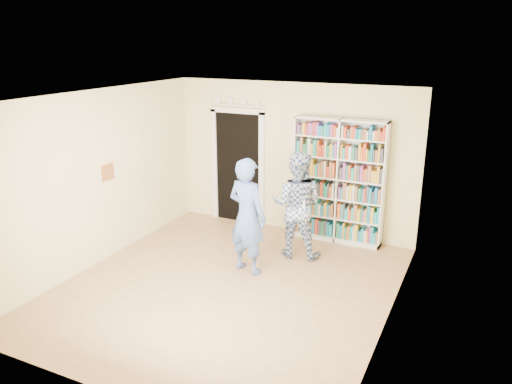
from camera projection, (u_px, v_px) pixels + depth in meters
floor at (228, 286)px, 7.19m from camera, size 5.00×5.00×0.00m
ceiling at (224, 97)px, 6.38m from camera, size 5.00×5.00×0.00m
wall_back at (293, 159)px, 8.94m from camera, size 4.50×0.00×4.50m
wall_left at (98, 178)px, 7.70m from camera, size 0.00×5.00×5.00m
wall_right at (394, 222)px, 5.87m from camera, size 0.00×5.00×5.00m
bookshelf at (339, 181)px, 8.52m from camera, size 1.57×0.29×2.15m
doorway at (238, 162)px, 9.42m from camera, size 1.10×0.08×2.43m
wall_art at (108, 172)px, 7.85m from camera, size 0.03×0.25×0.25m
man_blue at (247, 216)px, 7.41m from camera, size 0.73×0.57×1.78m
man_plaid at (297, 205)px, 7.98m from camera, size 0.93×0.77×1.74m
paper_sheet at (299, 207)px, 7.76m from camera, size 0.19×0.02×0.27m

